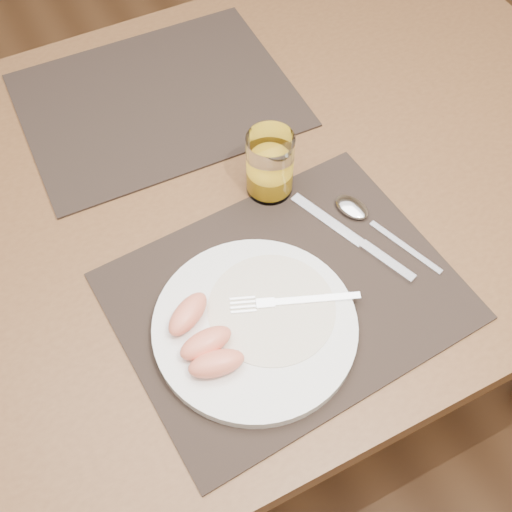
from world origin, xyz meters
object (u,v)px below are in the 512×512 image
at_px(plate, 255,327).
at_px(spoon, 360,213).
at_px(knife, 362,244).
at_px(placemat_far, 157,100).
at_px(placemat_near, 286,296).
at_px(table, 222,219).
at_px(juice_glass, 270,167).
at_px(fork, 284,302).

relative_size(plate, spoon, 1.44).
bearing_deg(knife, placemat_far, 109.65).
xyz_separation_m(placemat_near, placemat_far, (-0.01, 0.44, 0.00)).
distance_m(table, spoon, 0.24).
height_order(spoon, juice_glass, juice_glass).
xyz_separation_m(placemat_far, spoon, (0.17, -0.37, 0.01)).
bearing_deg(table, fork, -93.74).
bearing_deg(spoon, plate, -156.25).
relative_size(placemat_near, plate, 1.67).
relative_size(placemat_near, knife, 2.12).
distance_m(placemat_near, placemat_far, 0.44).
relative_size(table, placemat_near, 3.11).
height_order(plate, juice_glass, juice_glass).
relative_size(knife, spoon, 1.13).
relative_size(plate, knife, 1.27).
bearing_deg(juice_glass, fork, -112.63).
distance_m(table, fork, 0.26).
bearing_deg(spoon, fork, -153.50).
bearing_deg(plate, spoon, 23.75).
bearing_deg(knife, plate, -165.41).
xyz_separation_m(placemat_far, juice_glass, (0.08, -0.26, 0.05)).
xyz_separation_m(plate, spoon, (0.22, 0.10, -0.00)).
relative_size(table, juice_glass, 13.11).
xyz_separation_m(placemat_near, juice_glass, (0.07, 0.18, 0.05)).
bearing_deg(knife, table, 124.67).
bearing_deg(table, knife, -55.33).
bearing_deg(fork, table, 86.26).
distance_m(knife, spoon, 0.05).
distance_m(placemat_far, spoon, 0.41).
xyz_separation_m(table, fork, (-0.02, -0.24, 0.11)).
distance_m(placemat_far, plate, 0.47).
height_order(fork, juice_glass, juice_glass).
height_order(placemat_far, spoon, spoon).
relative_size(table, spoon, 7.45).
height_order(table, fork, fork).
height_order(knife, spoon, spoon).
height_order(table, juice_glass, juice_glass).
bearing_deg(plate, juice_glass, 57.83).
bearing_deg(juice_glass, plate, -122.17).
bearing_deg(knife, fork, -164.83).
bearing_deg(fork, plate, -167.20).
bearing_deg(fork, knife, 15.17).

